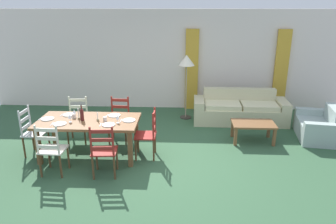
% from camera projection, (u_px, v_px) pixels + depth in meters
% --- Properties ---
extents(ground_plane, '(9.60, 9.60, 0.02)m').
position_uv_depth(ground_plane, '(153.00, 160.00, 6.11)').
color(ground_plane, '#305537').
extents(wall_far, '(9.60, 0.16, 2.70)m').
position_uv_depth(wall_far, '(164.00, 60.00, 8.78)').
color(wall_far, silver).
rests_on(wall_far, ground_plane).
extents(curtain_panel_left, '(0.35, 0.08, 2.20)m').
position_uv_depth(curtain_panel_left, '(192.00, 70.00, 8.69)').
color(curtain_panel_left, gold).
rests_on(curtain_panel_left, ground_plane).
extents(curtain_panel_right, '(0.35, 0.08, 2.20)m').
position_uv_depth(curtain_panel_right, '(281.00, 71.00, 8.58)').
color(curtain_panel_right, gold).
rests_on(curtain_panel_right, ground_plane).
extents(dining_table, '(1.90, 0.96, 0.75)m').
position_uv_depth(dining_table, '(88.00, 124.00, 6.05)').
color(dining_table, brown).
rests_on(dining_table, ground_plane).
extents(dining_chair_near_left, '(0.44, 0.42, 0.96)m').
position_uv_depth(dining_chair_near_left, '(52.00, 149.00, 5.45)').
color(dining_chair_near_left, beige).
rests_on(dining_chair_near_left, ground_plane).
extents(dining_chair_near_right, '(0.45, 0.43, 0.96)m').
position_uv_depth(dining_chair_near_right, '(104.00, 151.00, 5.39)').
color(dining_chair_near_right, maroon).
rests_on(dining_chair_near_right, ground_plane).
extents(dining_chair_far_left, '(0.45, 0.43, 0.96)m').
position_uv_depth(dining_chair_far_left, '(78.00, 120.00, 6.81)').
color(dining_chair_far_left, beige).
rests_on(dining_chair_far_left, ground_plane).
extents(dining_chair_far_right, '(0.44, 0.42, 0.96)m').
position_uv_depth(dining_chair_far_right, '(119.00, 120.00, 6.82)').
color(dining_chair_far_right, maroon).
rests_on(dining_chair_far_right, ground_plane).
extents(dining_chair_head_west, '(0.41, 0.43, 0.96)m').
position_uv_depth(dining_chair_head_west, '(32.00, 132.00, 6.19)').
color(dining_chair_head_west, silver).
rests_on(dining_chair_head_west, ground_plane).
extents(dining_chair_head_east, '(0.40, 0.42, 0.96)m').
position_uv_depth(dining_chair_head_east, '(148.00, 134.00, 6.08)').
color(dining_chair_head_east, maroon).
rests_on(dining_chair_head_east, ground_plane).
extents(dinner_plate_near_left, '(0.24, 0.24, 0.02)m').
position_uv_depth(dinner_plate_near_left, '(60.00, 124.00, 5.81)').
color(dinner_plate_near_left, white).
rests_on(dinner_plate_near_left, dining_table).
extents(fork_near_left, '(0.03, 0.17, 0.01)m').
position_uv_depth(fork_near_left, '(52.00, 124.00, 5.82)').
color(fork_near_left, silver).
rests_on(fork_near_left, dining_table).
extents(dinner_plate_near_right, '(0.24, 0.24, 0.02)m').
position_uv_depth(dinner_plate_near_right, '(109.00, 125.00, 5.76)').
color(dinner_plate_near_right, white).
rests_on(dinner_plate_near_right, dining_table).
extents(fork_near_right, '(0.03, 0.17, 0.01)m').
position_uv_depth(fork_near_right, '(100.00, 125.00, 5.77)').
color(fork_near_right, silver).
rests_on(fork_near_right, dining_table).
extents(dinner_plate_far_left, '(0.24, 0.24, 0.02)m').
position_uv_depth(dinner_plate_far_left, '(69.00, 115.00, 6.28)').
color(dinner_plate_far_left, white).
rests_on(dinner_plate_far_left, dining_table).
extents(fork_far_left, '(0.02, 0.17, 0.01)m').
position_uv_depth(fork_far_left, '(62.00, 115.00, 6.29)').
color(fork_far_left, silver).
rests_on(fork_far_left, dining_table).
extents(dinner_plate_far_right, '(0.24, 0.24, 0.02)m').
position_uv_depth(dinner_plate_far_right, '(114.00, 115.00, 6.24)').
color(dinner_plate_far_right, white).
rests_on(dinner_plate_far_right, dining_table).
extents(fork_far_right, '(0.03, 0.17, 0.01)m').
position_uv_depth(fork_far_right, '(107.00, 116.00, 6.25)').
color(fork_far_right, silver).
rests_on(fork_far_right, dining_table).
extents(dinner_plate_head_west, '(0.24, 0.24, 0.02)m').
position_uv_depth(dinner_plate_head_west, '(48.00, 119.00, 6.06)').
color(dinner_plate_head_west, white).
rests_on(dinner_plate_head_west, dining_table).
extents(fork_head_west, '(0.02, 0.17, 0.01)m').
position_uv_depth(fork_head_west, '(40.00, 119.00, 6.07)').
color(fork_head_west, silver).
rests_on(fork_head_west, dining_table).
extents(dinner_plate_head_east, '(0.24, 0.24, 0.02)m').
position_uv_depth(dinner_plate_head_east, '(129.00, 120.00, 5.99)').
color(dinner_plate_head_east, white).
rests_on(dinner_plate_head_east, dining_table).
extents(fork_head_east, '(0.02, 0.17, 0.01)m').
position_uv_depth(fork_head_east, '(121.00, 120.00, 5.99)').
color(fork_head_east, silver).
rests_on(fork_head_east, dining_table).
extents(wine_bottle, '(0.07, 0.07, 0.32)m').
position_uv_depth(wine_bottle, '(82.00, 115.00, 5.96)').
color(wine_bottle, '#471919').
rests_on(wine_bottle, dining_table).
extents(wine_glass_near_left, '(0.06, 0.06, 0.16)m').
position_uv_depth(wine_glass_near_left, '(70.00, 116.00, 5.88)').
color(wine_glass_near_left, white).
rests_on(wine_glass_near_left, dining_table).
extents(wine_glass_near_right, '(0.06, 0.06, 0.16)m').
position_uv_depth(wine_glass_near_right, '(118.00, 117.00, 5.84)').
color(wine_glass_near_right, white).
rests_on(wine_glass_near_right, dining_table).
extents(wine_glass_far_left, '(0.06, 0.06, 0.16)m').
position_uv_depth(wine_glass_far_left, '(74.00, 112.00, 6.14)').
color(wine_glass_far_left, white).
rests_on(wine_glass_far_left, dining_table).
extents(coffee_cup_primary, '(0.07, 0.07, 0.09)m').
position_uv_depth(coffee_cup_primary, '(105.00, 119.00, 5.94)').
color(coffee_cup_primary, beige).
rests_on(coffee_cup_primary, dining_table).
extents(coffee_cup_secondary, '(0.07, 0.07, 0.09)m').
position_uv_depth(coffee_cup_secondary, '(74.00, 116.00, 6.11)').
color(coffee_cup_secondary, beige).
rests_on(coffee_cup_secondary, dining_table).
extents(candle_tall, '(0.05, 0.05, 0.23)m').
position_uv_depth(candle_tall, '(79.00, 116.00, 6.03)').
color(candle_tall, '#998C66').
rests_on(candle_tall, dining_table).
extents(candle_short, '(0.05, 0.05, 0.18)m').
position_uv_depth(candle_short, '(98.00, 119.00, 5.96)').
color(candle_short, '#998C66').
rests_on(candle_short, dining_table).
extents(couch, '(2.29, 0.83, 0.80)m').
position_uv_depth(couch, '(240.00, 110.00, 7.99)').
color(couch, '#C2BB92').
rests_on(couch, ground_plane).
extents(coffee_table, '(0.90, 0.56, 0.42)m').
position_uv_depth(coffee_table, '(253.00, 126.00, 6.82)').
color(coffee_table, brown).
rests_on(coffee_table, ground_plane).
extents(armchair_upholstered, '(0.95, 1.26, 0.72)m').
position_uv_depth(armchair_upholstered, '(321.00, 127.00, 7.01)').
color(armchair_upholstered, '#97AAA4').
rests_on(armchair_upholstered, ground_plane).
extents(standing_lamp, '(0.40, 0.40, 1.64)m').
position_uv_depth(standing_lamp, '(186.00, 64.00, 7.86)').
color(standing_lamp, '#332D28').
rests_on(standing_lamp, ground_plane).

